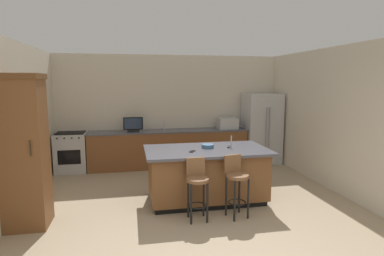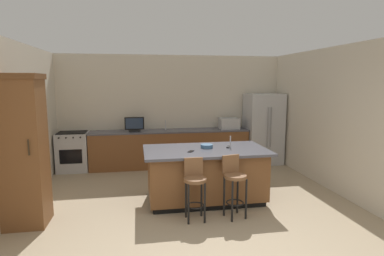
# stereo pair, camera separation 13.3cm
# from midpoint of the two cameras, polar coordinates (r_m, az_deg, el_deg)

# --- Properties ---
(wall_back) EXTENTS (6.10, 0.12, 2.75)m
(wall_back) POSITION_cam_midpoint_polar(r_m,az_deg,el_deg) (8.10, -4.37, 3.27)
(wall_back) COLOR beige
(wall_back) RESTS_ON ground_plane
(wall_left) EXTENTS (0.12, 5.36, 2.75)m
(wall_left) POSITION_cam_midpoint_polar(r_m,az_deg,el_deg) (5.90, -29.85, 0.27)
(wall_left) COLOR beige
(wall_left) RESTS_ON ground_plane
(wall_right) EXTENTS (0.12, 5.36, 2.75)m
(wall_right) POSITION_cam_midpoint_polar(r_m,az_deg,el_deg) (6.75, 23.20, 1.59)
(wall_right) COLOR beige
(wall_right) RESTS_ON ground_plane
(counter_back) EXTENTS (3.88, 0.62, 0.91)m
(counter_back) POSITION_cam_midpoint_polar(r_m,az_deg,el_deg) (7.85, -4.63, -3.69)
(counter_back) COLOR brown
(counter_back) RESTS_ON ground_plane
(kitchen_island) EXTENTS (2.14, 1.20, 0.93)m
(kitchen_island) POSITION_cam_midpoint_polar(r_m,az_deg,el_deg) (5.63, 1.96, -8.33)
(kitchen_island) COLOR black
(kitchen_island) RESTS_ON ground_plane
(refrigerator) EXTENTS (0.88, 0.77, 1.79)m
(refrigerator) POSITION_cam_midpoint_polar(r_m,az_deg,el_deg) (8.32, 11.95, -0.08)
(refrigerator) COLOR #B7BABF
(refrigerator) RESTS_ON ground_plane
(range_oven) EXTENTS (0.70, 0.63, 0.93)m
(range_oven) POSITION_cam_midpoint_polar(r_m,az_deg,el_deg) (7.94, -21.38, -4.07)
(range_oven) COLOR #B7BABF
(range_oven) RESTS_ON ground_plane
(cabinet_tower) EXTENTS (0.62, 0.59, 2.21)m
(cabinet_tower) POSITION_cam_midpoint_polar(r_m,az_deg,el_deg) (5.10, -28.80, -3.37)
(cabinet_tower) COLOR brown
(cabinet_tower) RESTS_ON ground_plane
(microwave) EXTENTS (0.48, 0.36, 0.27)m
(microwave) POSITION_cam_midpoint_polar(r_m,az_deg,el_deg) (8.06, 5.95, 0.84)
(microwave) COLOR #B7BABF
(microwave) RESTS_ON counter_back
(tv_monitor) EXTENTS (0.46, 0.16, 0.35)m
(tv_monitor) POSITION_cam_midpoint_polar(r_m,az_deg,el_deg) (7.65, -11.06, 0.52)
(tv_monitor) COLOR black
(tv_monitor) RESTS_ON counter_back
(sink_faucet_back) EXTENTS (0.02, 0.02, 0.24)m
(sink_faucet_back) POSITION_cam_midpoint_polar(r_m,az_deg,el_deg) (7.84, -5.50, 0.53)
(sink_faucet_back) COLOR #B2B2B7
(sink_faucet_back) RESTS_ON counter_back
(sink_faucet_island) EXTENTS (0.02, 0.02, 0.22)m
(sink_faucet_island) POSITION_cam_midpoint_polar(r_m,az_deg,el_deg) (5.61, 6.42, -2.49)
(sink_faucet_island) COLOR #B2B2B7
(sink_faucet_island) RESTS_ON kitchen_island
(bar_stool_left) EXTENTS (0.34, 0.34, 0.94)m
(bar_stool_left) POSITION_cam_midpoint_polar(r_m,az_deg,el_deg) (4.85, 0.14, -10.06)
(bar_stool_left) COLOR brown
(bar_stool_left) RESTS_ON ground_plane
(bar_stool_right) EXTENTS (0.35, 0.37, 0.96)m
(bar_stool_right) POSITION_cam_midpoint_polar(r_m,az_deg,el_deg) (4.98, 7.22, -9.41)
(bar_stool_right) COLOR brown
(bar_stool_right) RESTS_ON ground_plane
(fruit_bowl) EXTENTS (0.22, 0.22, 0.06)m
(fruit_bowl) POSITION_cam_midpoint_polar(r_m,az_deg,el_deg) (5.61, 2.17, -3.27)
(fruit_bowl) COLOR #3F668C
(fruit_bowl) RESTS_ON kitchen_island
(cell_phone) EXTENTS (0.14, 0.16, 0.01)m
(cell_phone) POSITION_cam_midpoint_polar(r_m,az_deg,el_deg) (5.31, -0.67, -4.24)
(cell_phone) COLOR black
(cell_phone) RESTS_ON kitchen_island
(tv_remote) EXTENTS (0.11, 0.17, 0.02)m
(tv_remote) POSITION_cam_midpoint_polar(r_m,az_deg,el_deg) (5.69, 6.01, -3.36)
(tv_remote) COLOR black
(tv_remote) RESTS_ON kitchen_island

